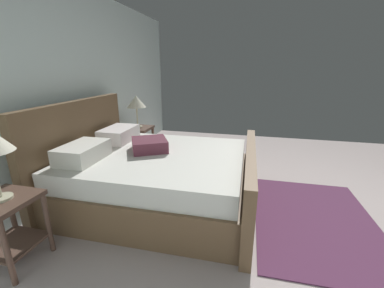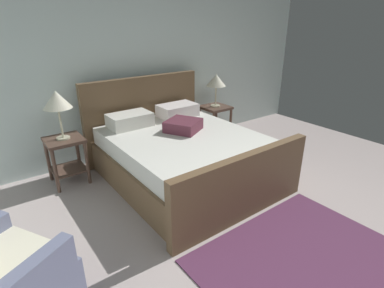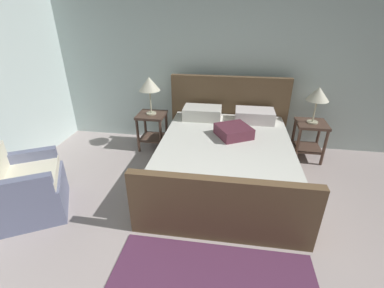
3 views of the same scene
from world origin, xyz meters
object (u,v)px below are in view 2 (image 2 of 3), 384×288
object	(u,v)px
nightstand_right	(215,117)
table_lamp_left	(57,101)
bed	(182,153)
nightstand_left	(66,153)
table_lamp_right	(216,81)

from	to	relation	value
nightstand_right	table_lamp_left	distance (m)	2.57
bed	nightstand_left	world-z (taller)	bed
nightstand_right	bed	bearing A→B (deg)	-147.05
table_lamp_right	table_lamp_left	distance (m)	2.48
bed	table_lamp_left	distance (m)	1.63
nightstand_right	table_lamp_left	bearing A→B (deg)	-179.24
nightstand_right	nightstand_left	distance (m)	2.48
bed	table_lamp_right	world-z (taller)	bed
bed	nightstand_left	bearing A→B (deg)	148.14
nightstand_right	table_lamp_right	xyz separation A→B (m)	(0.00, 0.00, 0.63)
bed	table_lamp_right	bearing A→B (deg)	32.95
table_lamp_right	table_lamp_left	xyz separation A→B (m)	(-2.48, -0.03, 0.05)
nightstand_right	nightstand_left	bearing A→B (deg)	-179.24
table_lamp_right	nightstand_left	distance (m)	2.56
bed	table_lamp_right	size ratio (longest dim) A/B	4.12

